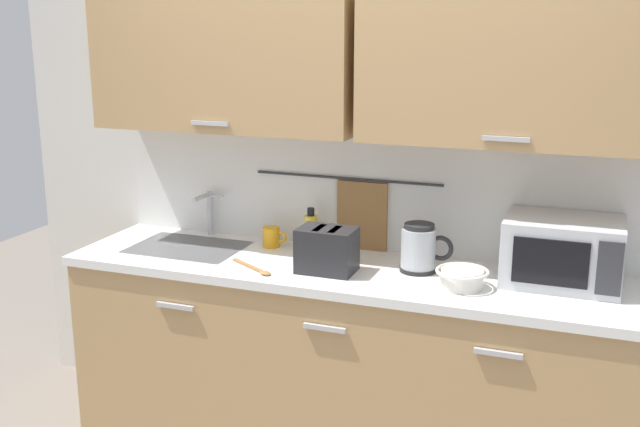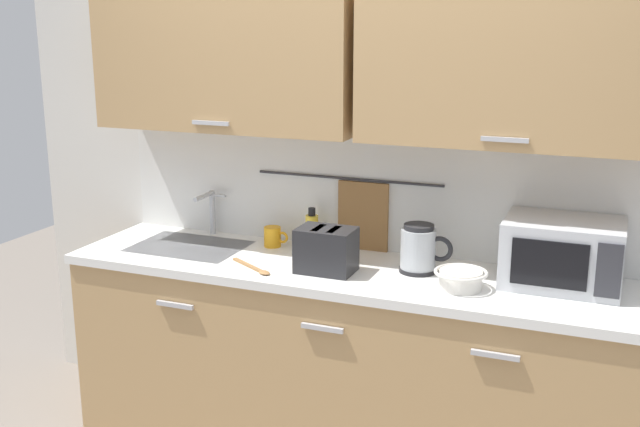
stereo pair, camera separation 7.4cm
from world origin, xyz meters
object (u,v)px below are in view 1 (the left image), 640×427
at_px(electric_kettle, 420,248).
at_px(toaster, 327,250).
at_px(microwave, 563,251).
at_px(dish_soap_bottle, 311,231).
at_px(mixing_bowl, 462,277).
at_px(mug_near_sink, 272,237).
at_px(wooden_spoon, 256,269).

distance_m(electric_kettle, toaster, 0.39).
bearing_deg(microwave, dish_soap_bottle, 175.34).
xyz_separation_m(microwave, mixing_bowl, (-0.37, -0.20, -0.09)).
bearing_deg(microwave, mug_near_sink, 177.55).
bearing_deg(mixing_bowl, wooden_spoon, -174.08).
bearing_deg(electric_kettle, toaster, -158.94).
bearing_deg(toaster, mug_near_sink, 145.72).
relative_size(microwave, mixing_bowl, 2.15).
bearing_deg(dish_soap_bottle, mug_near_sink, -168.96).
height_order(dish_soap_bottle, wooden_spoon, dish_soap_bottle).
xyz_separation_m(electric_kettle, mixing_bowl, (0.21, -0.14, -0.06)).
distance_m(dish_soap_bottle, mixing_bowl, 0.81).
height_order(microwave, toaster, microwave).
height_order(microwave, wooden_spoon, microwave).
distance_m(toaster, wooden_spoon, 0.32).
height_order(microwave, mixing_bowl, microwave).
distance_m(mug_near_sink, wooden_spoon, 0.35).
relative_size(mug_near_sink, toaster, 0.47).
distance_m(microwave, dish_soap_bottle, 1.13).
xyz_separation_m(electric_kettle, wooden_spoon, (-0.66, -0.23, -0.10)).
height_order(microwave, mug_near_sink, microwave).
distance_m(microwave, mug_near_sink, 1.31).
distance_m(electric_kettle, dish_soap_bottle, 0.57).
relative_size(mug_near_sink, wooden_spoon, 0.48).
xyz_separation_m(mug_near_sink, toaster, (0.37, -0.25, 0.05)).
relative_size(electric_kettle, mug_near_sink, 1.89).
distance_m(electric_kettle, mug_near_sink, 0.74).
height_order(microwave, dish_soap_bottle, microwave).
height_order(mixing_bowl, wooden_spoon, mixing_bowl).
height_order(dish_soap_bottle, mug_near_sink, dish_soap_bottle).
xyz_separation_m(dish_soap_bottle, mixing_bowl, (0.76, -0.29, -0.04)).
bearing_deg(electric_kettle, wooden_spoon, -160.42).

